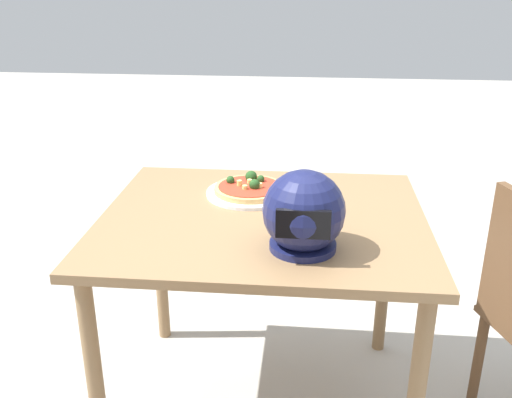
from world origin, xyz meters
TOP-DOWN VIEW (x-y plane):
  - dining_table at (0.00, 0.00)m, footprint 1.05×0.89m
  - pizza_plate at (0.06, -0.18)m, footprint 0.31×0.31m
  - pizza at (0.06, -0.19)m, footprint 0.25×0.25m
  - motorcycle_helmet at (-0.13, 0.23)m, footprint 0.23×0.23m
  - drinking_glass at (-0.11, 0.04)m, footprint 0.07×0.07m

SIDE VIEW (x-z plane):
  - dining_table at x=0.00m, z-range 0.29..1.06m
  - pizza_plate at x=0.06m, z-range 0.77..0.78m
  - pizza at x=0.06m, z-range 0.76..0.82m
  - drinking_glass at x=-0.11m, z-range 0.77..0.89m
  - motorcycle_helmet at x=-0.13m, z-range 0.76..1.00m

